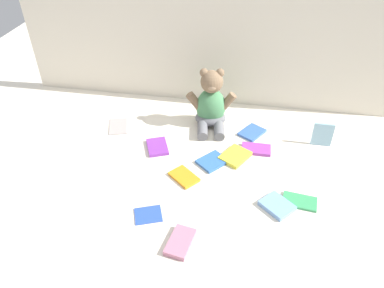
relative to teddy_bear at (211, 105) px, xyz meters
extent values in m
plane|color=silver|center=(-0.05, -0.20, -0.11)|extent=(3.20, 3.20, 0.00)
cube|color=beige|center=(-0.05, 0.23, 0.24)|extent=(1.88, 0.03, 0.70)
ellipsoid|color=#4C8C59|center=(0.00, 0.01, -0.01)|extent=(0.16, 0.13, 0.18)
ellipsoid|color=slate|center=(0.00, 0.00, -0.07)|extent=(0.16, 0.14, 0.06)
sphere|color=#7A6047|center=(0.00, 0.00, 0.12)|extent=(0.12, 0.12, 0.10)
ellipsoid|color=#997C5E|center=(0.01, -0.03, 0.11)|extent=(0.05, 0.04, 0.03)
sphere|color=#7A6047|center=(-0.04, 0.01, 0.16)|extent=(0.04, 0.04, 0.04)
sphere|color=#7A6047|center=(0.03, 0.02, 0.16)|extent=(0.04, 0.04, 0.04)
cylinder|color=#7A6047|center=(-0.08, -0.01, 0.02)|extent=(0.09, 0.05, 0.10)
cylinder|color=#7A6047|center=(0.07, 0.02, 0.02)|extent=(0.09, 0.05, 0.10)
cylinder|color=slate|center=(-0.02, -0.09, -0.08)|extent=(0.06, 0.11, 0.05)
cylinder|color=slate|center=(0.05, -0.08, -0.08)|extent=(0.06, 0.11, 0.05)
cube|color=yellow|center=(0.14, -0.24, -0.10)|extent=(0.15, 0.16, 0.02)
cube|color=blue|center=(-0.14, -0.62, -0.10)|extent=(0.12, 0.11, 0.01)
cube|color=#9F9593|center=(-0.43, -0.10, -0.10)|extent=(0.12, 0.15, 0.01)
cube|color=purple|center=(0.23, -0.17, -0.10)|extent=(0.13, 0.08, 0.01)
cube|color=#74A3DC|center=(0.32, -0.50, -0.10)|extent=(0.14, 0.14, 0.02)
cube|color=purple|center=(-0.21, -0.23, -0.10)|extent=(0.13, 0.14, 0.01)
cube|color=#8EBAD0|center=(0.51, -0.07, -0.05)|extent=(0.09, 0.02, 0.11)
cube|color=#3662B9|center=(0.20, -0.05, -0.10)|extent=(0.14, 0.15, 0.01)
cube|color=#B56E88|center=(0.00, -0.72, -0.10)|extent=(0.09, 0.13, 0.02)
cube|color=orange|center=(-0.05, -0.40, -0.10)|extent=(0.14, 0.13, 0.01)
cube|color=#399D5D|center=(0.40, -0.46, -0.10)|extent=(0.13, 0.09, 0.01)
cube|color=#3164B2|center=(0.05, -0.29, -0.10)|extent=(0.15, 0.15, 0.01)
camera|label=1|loc=(0.17, -1.46, 0.90)|focal=34.16mm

